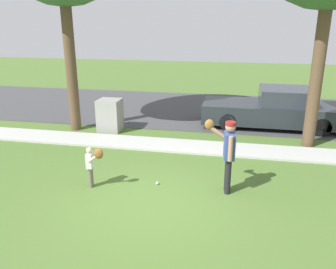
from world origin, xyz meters
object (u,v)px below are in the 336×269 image
utility_cabinet (110,115)px  person_adult (227,149)px  person_child (92,161)px  baseball (157,183)px  parked_pickup_dark (275,110)px

utility_cabinet → person_adult: bearing=-42.6°
person_child → baseball: bearing=10.3°
person_adult → baseball: 1.97m
baseball → utility_cabinet: size_ratio=0.06×
person_adult → person_child: bearing=1.0°
person_adult → utility_cabinet: bearing=-49.3°
utility_cabinet → parked_pickup_dark: (5.94, 1.68, 0.09)m
person_child → parked_pickup_dark: 7.72m
person_child → baseball: person_child is taller
person_adult → utility_cabinet: size_ratio=1.49×
person_child → person_adult: bearing=1.0°
baseball → utility_cabinet: 4.84m
baseball → parked_pickup_dark: (3.24, 5.66, 0.64)m
person_adult → baseball: size_ratio=23.38×
utility_cabinet → parked_pickup_dark: bearing=15.8°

